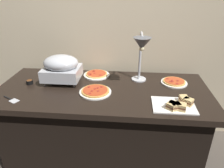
# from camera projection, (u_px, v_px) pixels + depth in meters

# --- Properties ---
(ground_plane) EXTENTS (8.00, 8.00, 0.00)m
(ground_plane) POSITION_uv_depth(u_px,v_px,m) (104.00, 153.00, 2.20)
(ground_plane) COLOR #4C443D
(back_wall) EXTENTS (4.40, 0.04, 2.40)m
(back_wall) POSITION_uv_depth(u_px,v_px,m) (108.00, 28.00, 2.12)
(back_wall) COLOR #C6B593
(back_wall) RESTS_ON ground_plane
(buffet_table) EXTENTS (1.90, 0.84, 0.76)m
(buffet_table) POSITION_uv_depth(u_px,v_px,m) (103.00, 123.00, 2.03)
(buffet_table) COLOR black
(buffet_table) RESTS_ON ground_plane
(chafing_dish) EXTENTS (0.34, 0.27, 0.27)m
(chafing_dish) POSITION_uv_depth(u_px,v_px,m) (61.00, 67.00, 1.93)
(chafing_dish) COLOR #B7BABF
(chafing_dish) RESTS_ON buffet_table
(heat_lamp) EXTENTS (0.15, 0.34, 0.47)m
(heat_lamp) POSITION_uv_depth(u_px,v_px,m) (141.00, 48.00, 1.74)
(heat_lamp) COLOR #B7BABF
(heat_lamp) RESTS_ON buffet_table
(pizza_plate_front) EXTENTS (0.24, 0.24, 0.03)m
(pizza_plate_front) POSITION_uv_depth(u_px,v_px,m) (174.00, 82.00, 1.97)
(pizza_plate_front) COLOR white
(pizza_plate_front) RESTS_ON buffet_table
(pizza_plate_center) EXTENTS (0.28, 0.28, 0.03)m
(pizza_plate_center) POSITION_uv_depth(u_px,v_px,m) (95.00, 91.00, 1.79)
(pizza_plate_center) COLOR white
(pizza_plate_center) RESTS_ON buffet_table
(pizza_plate_raised_stand) EXTENTS (0.26, 0.26, 0.03)m
(pizza_plate_raised_stand) POSITION_uv_depth(u_px,v_px,m) (97.00, 74.00, 2.13)
(pizza_plate_raised_stand) COLOR white
(pizza_plate_raised_stand) RESTS_ON buffet_table
(sandwich_platter) EXTENTS (0.33, 0.24, 0.06)m
(sandwich_platter) POSITION_uv_depth(u_px,v_px,m) (177.00, 105.00, 1.58)
(sandwich_platter) COLOR white
(sandwich_platter) RESTS_ON buffet_table
(sauce_cup_near) EXTENTS (0.06, 0.06, 0.04)m
(sauce_cup_near) POSITION_uv_depth(u_px,v_px,m) (30.00, 82.00, 1.95)
(sauce_cup_near) COLOR black
(sauce_cup_near) RESTS_ON buffet_table
(serving_spatula) EXTENTS (0.17, 0.11, 0.01)m
(serving_spatula) POSITION_uv_depth(u_px,v_px,m) (11.00, 99.00, 1.69)
(serving_spatula) COLOR #B7BABF
(serving_spatula) RESTS_ON buffet_table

